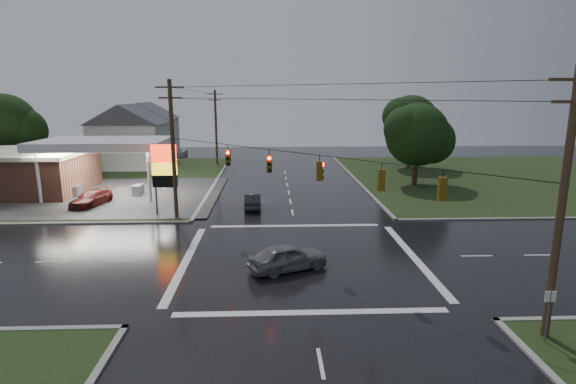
{
  "coord_description": "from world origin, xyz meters",
  "views": [
    {
      "loc": [
        -1.81,
        -26.02,
        9.87
      ],
      "look_at": [
        -0.59,
        5.44,
        3.0
      ],
      "focal_mm": 28.0,
      "sensor_mm": 36.0,
      "label": 1
    }
  ],
  "objects_px": {
    "utility_pole_se": "(562,203)",
    "tree_nw_behind": "(6,125)",
    "pylon_sign": "(164,168)",
    "house_near": "(130,135)",
    "car_north": "(253,201)",
    "house_far": "(146,129)",
    "utility_pole_nw": "(173,148)",
    "car_crossing": "(288,257)",
    "gas_station": "(35,168)",
    "tree_ne_far": "(412,122)",
    "tree_ne_near": "(418,135)",
    "utility_pole_n": "(216,126)",
    "car_pump": "(91,198)"
  },
  "relations": [
    {
      "from": "utility_pole_nw",
      "to": "tree_nw_behind",
      "type": "bearing_deg",
      "value": 139.9
    },
    {
      "from": "car_north",
      "to": "utility_pole_se",
      "type": "bearing_deg",
      "value": 118.49
    },
    {
      "from": "gas_station",
      "to": "utility_pole_se",
      "type": "distance_m",
      "value": 45.83
    },
    {
      "from": "house_near",
      "to": "tree_ne_far",
      "type": "height_order",
      "value": "tree_ne_far"
    },
    {
      "from": "tree_nw_behind",
      "to": "car_pump",
      "type": "distance_m",
      "value": 23.15
    },
    {
      "from": "tree_nw_behind",
      "to": "tree_ne_near",
      "type": "distance_m",
      "value": 48.65
    },
    {
      "from": "utility_pole_nw",
      "to": "house_far",
      "type": "distance_m",
      "value": 40.48
    },
    {
      "from": "car_north",
      "to": "house_far",
      "type": "bearing_deg",
      "value": -64.28
    },
    {
      "from": "car_pump",
      "to": "car_crossing",
      "type": "bearing_deg",
      "value": -27.3
    },
    {
      "from": "utility_pole_n",
      "to": "tree_nw_behind",
      "type": "relative_size",
      "value": 1.05
    },
    {
      "from": "gas_station",
      "to": "house_far",
      "type": "height_order",
      "value": "house_far"
    },
    {
      "from": "pylon_sign",
      "to": "tree_ne_near",
      "type": "relative_size",
      "value": 0.67
    },
    {
      "from": "house_near",
      "to": "house_far",
      "type": "relative_size",
      "value": 1.0
    },
    {
      "from": "utility_pole_se",
      "to": "house_far",
      "type": "bearing_deg",
      "value": 118.68
    },
    {
      "from": "utility_pole_se",
      "to": "car_north",
      "type": "xyz_separation_m",
      "value": [
        -12.95,
        22.1,
        -5.06
      ]
    },
    {
      "from": "gas_station",
      "to": "house_near",
      "type": "relative_size",
      "value": 2.37
    },
    {
      "from": "house_far",
      "to": "tree_ne_far",
      "type": "bearing_deg",
      "value": -19.71
    },
    {
      "from": "pylon_sign",
      "to": "tree_nw_behind",
      "type": "xyz_separation_m",
      "value": [
        -23.34,
        19.49,
        2.17
      ]
    },
    {
      "from": "gas_station",
      "to": "utility_pole_se",
      "type": "xyz_separation_m",
      "value": [
        35.18,
        -29.2,
        3.17
      ]
    },
    {
      "from": "car_pump",
      "to": "utility_pole_nw",
      "type": "bearing_deg",
      "value": -12.48
    },
    {
      "from": "utility_pole_n",
      "to": "house_far",
      "type": "bearing_deg",
      "value": 141.23
    },
    {
      "from": "gas_station",
      "to": "tree_ne_far",
      "type": "height_order",
      "value": "tree_ne_far"
    },
    {
      "from": "car_north",
      "to": "utility_pole_n",
      "type": "bearing_deg",
      "value": -78.48
    },
    {
      "from": "utility_pole_n",
      "to": "house_far",
      "type": "distance_m",
      "value": 16.0
    },
    {
      "from": "utility_pole_se",
      "to": "tree_nw_behind",
      "type": "height_order",
      "value": "utility_pole_se"
    },
    {
      "from": "utility_pole_nw",
      "to": "tree_nw_behind",
      "type": "xyz_separation_m",
      "value": [
        -24.34,
        20.49,
        0.46
      ]
    },
    {
      "from": "tree_nw_behind",
      "to": "car_north",
      "type": "height_order",
      "value": "tree_nw_behind"
    },
    {
      "from": "gas_station",
      "to": "house_near",
      "type": "bearing_deg",
      "value": 73.83
    },
    {
      "from": "tree_ne_far",
      "to": "car_crossing",
      "type": "relative_size",
      "value": 2.15
    },
    {
      "from": "house_near",
      "to": "utility_pole_n",
      "type": "bearing_deg",
      "value": 9.91
    },
    {
      "from": "gas_station",
      "to": "car_pump",
      "type": "xyz_separation_m",
      "value": [
        7.64,
        -5.7,
        -1.86
      ]
    },
    {
      "from": "pylon_sign",
      "to": "tree_nw_behind",
      "type": "relative_size",
      "value": 0.6
    },
    {
      "from": "car_north",
      "to": "gas_station",
      "type": "bearing_deg",
      "value": -19.59
    },
    {
      "from": "house_far",
      "to": "tree_ne_near",
      "type": "height_order",
      "value": "tree_ne_near"
    },
    {
      "from": "utility_pole_n",
      "to": "car_crossing",
      "type": "distance_m",
      "value": 40.98
    },
    {
      "from": "pylon_sign",
      "to": "utility_pole_nw",
      "type": "relative_size",
      "value": 0.55
    },
    {
      "from": "house_far",
      "to": "car_pump",
      "type": "relative_size",
      "value": 2.34
    },
    {
      "from": "house_far",
      "to": "tree_nw_behind",
      "type": "xyz_separation_m",
      "value": [
        -11.89,
        -18.01,
        1.77
      ]
    },
    {
      "from": "utility_pole_n",
      "to": "car_crossing",
      "type": "xyz_separation_m",
      "value": [
        8.62,
        -39.78,
        -4.69
      ]
    },
    {
      "from": "utility_pole_nw",
      "to": "car_crossing",
      "type": "relative_size",
      "value": 2.42
    },
    {
      "from": "car_pump",
      "to": "tree_ne_far",
      "type": "bearing_deg",
      "value": 44.93
    },
    {
      "from": "pylon_sign",
      "to": "house_near",
      "type": "bearing_deg",
      "value": 112.28
    },
    {
      "from": "house_far",
      "to": "car_crossing",
      "type": "xyz_separation_m",
      "value": [
        21.07,
        -49.78,
        -3.63
      ]
    },
    {
      "from": "utility_pole_se",
      "to": "tree_nw_behind",
      "type": "distance_m",
      "value": 58.64
    },
    {
      "from": "utility_pole_n",
      "to": "tree_ne_far",
      "type": "relative_size",
      "value": 1.07
    },
    {
      "from": "pylon_sign",
      "to": "house_far",
      "type": "xyz_separation_m",
      "value": [
        -11.45,
        37.5,
        0.39
      ]
    },
    {
      "from": "utility_pole_se",
      "to": "tree_ne_near",
      "type": "bearing_deg",
      "value": 81.62
    },
    {
      "from": "pylon_sign",
      "to": "tree_ne_far",
      "type": "relative_size",
      "value": 0.61
    },
    {
      "from": "tree_ne_far",
      "to": "car_pump",
      "type": "xyz_separation_m",
      "value": [
        -35.18,
        -19.99,
        -5.49
      ]
    },
    {
      "from": "utility_pole_nw",
      "to": "car_crossing",
      "type": "height_order",
      "value": "utility_pole_nw"
    }
  ]
}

